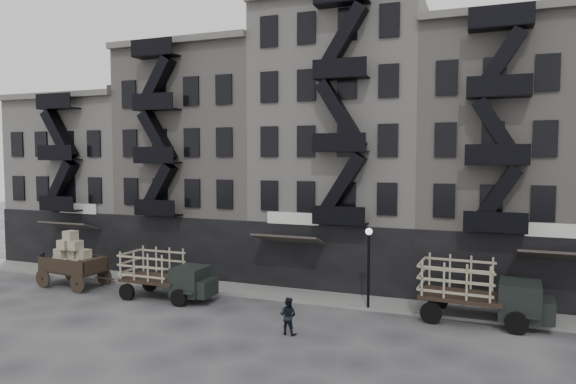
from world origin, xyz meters
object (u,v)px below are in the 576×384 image
(stake_truck_east, at_px, (480,287))
(pedestrian_mid, at_px, (288,316))
(stake_truck_west, at_px, (166,272))
(wagon, at_px, (72,255))
(pedestrian_west, at_px, (43,266))

(stake_truck_east, distance_m, pedestrian_mid, 9.34)
(pedestrian_mid, bearing_deg, stake_truck_west, -14.31)
(wagon, relative_size, pedestrian_west, 2.24)
(stake_truck_west, distance_m, pedestrian_mid, 8.89)
(stake_truck_west, height_order, pedestrian_west, stake_truck_west)
(pedestrian_west, distance_m, pedestrian_mid, 18.51)
(pedestrian_west, height_order, pedestrian_mid, pedestrian_west)
(wagon, bearing_deg, stake_truck_east, 8.77)
(stake_truck_east, bearing_deg, stake_truck_west, -169.99)
(stake_truck_west, bearing_deg, wagon, 178.10)
(stake_truck_west, relative_size, pedestrian_west, 2.89)
(stake_truck_west, height_order, stake_truck_east, stake_truck_east)
(stake_truck_west, distance_m, stake_truck_east, 16.45)
(stake_truck_west, xyz_separation_m, pedestrian_west, (-9.76, 0.77, -0.60))
(wagon, xyz_separation_m, pedestrian_west, (-2.81, 0.48, -1.01))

